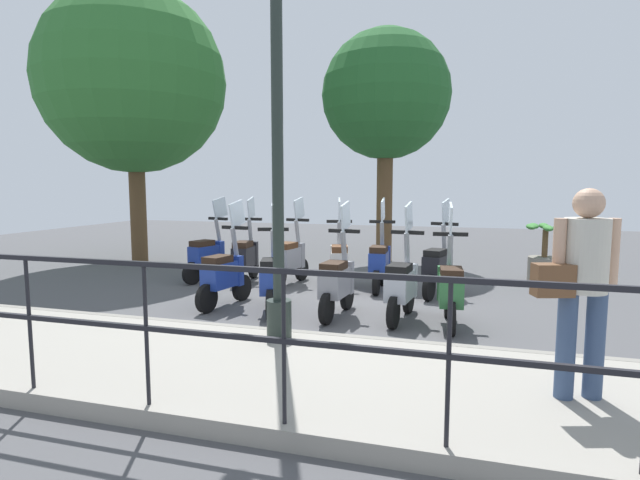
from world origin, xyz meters
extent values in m
plane|color=#4C4C4F|center=(0.00, 0.00, 0.00)|extent=(28.00, 28.00, 0.00)
cube|color=gray|center=(-3.20, 0.00, 0.07)|extent=(2.20, 20.00, 0.15)
cube|color=gray|center=(-2.15, 0.00, 0.07)|extent=(0.10, 20.00, 0.15)
cube|color=black|center=(-4.20, 0.00, 1.20)|extent=(0.04, 16.00, 0.04)
cube|color=black|center=(-4.20, 0.00, 0.73)|extent=(0.04, 16.00, 0.04)
cylinder|color=black|center=(-4.20, -1.60, 0.68)|extent=(0.03, 0.03, 1.05)
cylinder|color=black|center=(-4.20, -0.53, 0.68)|extent=(0.03, 0.03, 1.05)
cylinder|color=black|center=(-4.20, 0.53, 0.68)|extent=(0.03, 0.03, 1.05)
cylinder|color=black|center=(-4.20, 1.60, 0.68)|extent=(0.03, 0.03, 1.05)
cylinder|color=#232D28|center=(-2.40, 0.19, 0.35)|extent=(0.26, 0.26, 0.40)
cylinder|color=#232D28|center=(-2.40, 0.19, 2.35)|extent=(0.12, 0.12, 4.39)
cylinder|color=#384C70|center=(-3.15, -2.64, 0.56)|extent=(0.14, 0.14, 0.82)
cylinder|color=#384C70|center=(-3.21, -2.43, 0.56)|extent=(0.14, 0.14, 0.82)
cylinder|color=beige|center=(-3.18, -2.53, 1.25)|extent=(0.40, 0.40, 0.55)
sphere|color=tan|center=(-3.18, -2.53, 1.63)|extent=(0.22, 0.22, 0.22)
cylinder|color=tan|center=(-3.12, -2.73, 1.26)|extent=(0.09, 0.09, 0.52)
cylinder|color=tan|center=(-3.24, -2.34, 1.26)|extent=(0.09, 0.09, 0.52)
cube|color=brown|center=(-3.30, -2.30, 1.07)|extent=(0.22, 0.31, 0.24)
cylinder|color=brown|center=(2.51, 5.49, 1.26)|extent=(0.36, 0.36, 2.52)
sphere|color=#2D6B2D|center=(2.51, 5.49, 4.05)|extent=(4.08, 4.08, 4.08)
cylinder|color=brown|center=(4.13, 0.11, 1.34)|extent=(0.36, 0.36, 2.68)
sphere|color=#235B28|center=(4.13, 0.11, 3.76)|extent=(2.86, 2.86, 2.86)
cylinder|color=slate|center=(2.52, -3.07, 0.23)|extent=(0.56, 0.56, 0.45)
cylinder|color=brown|center=(2.52, -3.07, 0.70)|extent=(0.10, 0.10, 0.50)
ellipsoid|color=#387A33|center=(2.77, -3.07, 1.00)|extent=(0.56, 0.16, 0.10)
ellipsoid|color=#387A33|center=(2.27, -3.07, 1.00)|extent=(0.56, 0.16, 0.10)
ellipsoid|color=#387A33|center=(2.52, -2.82, 1.00)|extent=(0.56, 0.16, 0.10)
ellipsoid|color=#387A33|center=(2.52, -3.32, 1.00)|extent=(0.56, 0.16, 0.10)
ellipsoid|color=#387A33|center=(2.70, -2.89, 1.00)|extent=(0.56, 0.16, 0.10)
ellipsoid|color=#387A33|center=(2.34, -3.25, 1.00)|extent=(0.56, 0.16, 0.10)
cylinder|color=black|center=(-0.50, -1.48, 0.20)|extent=(0.41, 0.11, 0.40)
cylinder|color=black|center=(-1.33, -1.55, 0.20)|extent=(0.41, 0.11, 0.40)
cube|color=#2D6B38|center=(-1.00, -1.52, 0.48)|extent=(0.62, 0.33, 0.36)
cube|color=#2D6B38|center=(-0.71, -1.50, 0.50)|extent=(0.15, 0.31, 0.44)
cube|color=black|center=(-1.07, -1.53, 0.71)|extent=(0.42, 0.29, 0.10)
cylinder|color=gray|center=(-0.65, -1.49, 0.85)|extent=(0.19, 0.09, 0.55)
cube|color=black|center=(-0.65, -1.49, 1.13)|extent=(0.10, 0.44, 0.05)
cube|color=silver|center=(-0.59, -1.49, 1.33)|extent=(0.39, 0.06, 0.42)
cylinder|color=black|center=(-0.42, -0.96, 0.20)|extent=(0.41, 0.13, 0.40)
cylinder|color=black|center=(-1.24, -0.86, 0.20)|extent=(0.41, 0.13, 0.40)
cube|color=#B7BCC6|center=(-0.91, -0.90, 0.48)|extent=(0.63, 0.35, 0.36)
cube|color=#B7BCC6|center=(-0.63, -0.93, 0.50)|extent=(0.15, 0.31, 0.44)
cube|color=black|center=(-0.98, -0.89, 0.71)|extent=(0.43, 0.30, 0.10)
cylinder|color=gray|center=(-0.57, -0.94, 0.85)|extent=(0.19, 0.09, 0.55)
cube|color=black|center=(-0.57, -0.94, 1.13)|extent=(0.11, 0.44, 0.05)
cube|color=silver|center=(-0.51, -0.94, 1.33)|extent=(0.39, 0.07, 0.42)
cylinder|color=black|center=(-0.46, -0.09, 0.20)|extent=(0.41, 0.11, 0.40)
cylinder|color=black|center=(-1.29, -0.02, 0.20)|extent=(0.41, 0.11, 0.40)
cube|color=gray|center=(-0.96, -0.05, 0.48)|extent=(0.62, 0.33, 0.36)
cube|color=gray|center=(-0.67, -0.08, 0.50)|extent=(0.15, 0.31, 0.44)
cube|color=black|center=(-1.03, -0.04, 0.71)|extent=(0.42, 0.29, 0.10)
cylinder|color=gray|center=(-0.61, -0.08, 0.85)|extent=(0.19, 0.09, 0.55)
cube|color=black|center=(-0.61, -0.08, 1.13)|extent=(0.10, 0.44, 0.05)
cube|color=silver|center=(-0.55, -0.09, 1.33)|extent=(0.39, 0.06, 0.42)
cylinder|color=black|center=(-0.49, 0.99, 0.20)|extent=(0.41, 0.19, 0.40)
cylinder|color=black|center=(-1.29, 0.75, 0.20)|extent=(0.41, 0.19, 0.40)
cube|color=navy|center=(-0.97, 0.85, 0.48)|extent=(0.66, 0.44, 0.36)
cube|color=navy|center=(-0.69, 0.93, 0.50)|extent=(0.20, 0.32, 0.44)
cube|color=black|center=(-1.04, 0.83, 0.71)|extent=(0.46, 0.37, 0.10)
cylinder|color=gray|center=(-0.64, 0.95, 0.85)|extent=(0.20, 0.12, 0.55)
cube|color=black|center=(-0.64, 0.95, 1.13)|extent=(0.19, 0.44, 0.05)
cube|color=silver|center=(-0.58, 0.97, 1.33)|extent=(0.38, 0.14, 0.42)
cylinder|color=black|center=(-0.39, 1.57, 0.20)|extent=(0.41, 0.15, 0.40)
cylinder|color=black|center=(-1.20, 1.72, 0.20)|extent=(0.41, 0.15, 0.40)
cube|color=navy|center=(-0.88, 1.66, 0.48)|extent=(0.64, 0.38, 0.36)
cube|color=navy|center=(-0.59, 1.61, 0.50)|extent=(0.17, 0.32, 0.44)
cube|color=black|center=(-0.95, 1.67, 0.71)|extent=(0.44, 0.33, 0.10)
cylinder|color=gray|center=(-0.53, 1.60, 0.85)|extent=(0.19, 0.10, 0.55)
cube|color=black|center=(-0.53, 1.60, 1.13)|extent=(0.14, 0.44, 0.05)
cube|color=silver|center=(-0.48, 1.59, 1.33)|extent=(0.39, 0.10, 0.42)
cylinder|color=black|center=(1.19, -1.39, 0.20)|extent=(0.41, 0.18, 0.40)
cylinder|color=black|center=(0.39, -1.17, 0.20)|extent=(0.41, 0.18, 0.40)
cube|color=black|center=(0.70, -1.26, 0.48)|extent=(0.65, 0.43, 0.36)
cube|color=black|center=(0.98, -1.34, 0.50)|extent=(0.19, 0.32, 0.44)
cube|color=black|center=(0.64, -1.24, 0.71)|extent=(0.45, 0.36, 0.10)
cylinder|color=gray|center=(1.04, -1.35, 0.85)|extent=(0.19, 0.12, 0.55)
cube|color=black|center=(1.04, -1.35, 1.13)|extent=(0.17, 0.44, 0.05)
cube|color=silver|center=(1.10, -1.37, 1.33)|extent=(0.38, 0.13, 0.42)
cylinder|color=black|center=(1.37, -0.31, 0.20)|extent=(0.40, 0.09, 0.40)
cylinder|color=black|center=(0.54, -0.34, 0.20)|extent=(0.40, 0.09, 0.40)
cube|color=navy|center=(0.87, -0.33, 0.48)|extent=(0.61, 0.30, 0.36)
cube|color=navy|center=(1.16, -0.31, 0.50)|extent=(0.13, 0.30, 0.44)
cube|color=black|center=(0.80, -0.33, 0.71)|extent=(0.41, 0.27, 0.10)
cylinder|color=gray|center=(1.22, -0.31, 0.85)|extent=(0.19, 0.08, 0.55)
cube|color=black|center=(1.22, -0.31, 1.13)|extent=(0.08, 0.44, 0.05)
cube|color=silver|center=(1.28, -0.31, 1.33)|extent=(0.39, 0.04, 0.42)
cylinder|color=black|center=(1.24, 0.45, 0.20)|extent=(0.41, 0.18, 0.40)
cylinder|color=black|center=(0.44, 0.24, 0.20)|extent=(0.41, 0.18, 0.40)
cube|color=beige|center=(0.76, 0.32, 0.48)|extent=(0.65, 0.42, 0.36)
cube|color=beige|center=(1.04, 0.40, 0.50)|extent=(0.19, 0.32, 0.44)
cube|color=#4C2D19|center=(0.69, 0.31, 0.71)|extent=(0.45, 0.35, 0.10)
cylinder|color=gray|center=(1.09, 0.41, 0.85)|extent=(0.19, 0.11, 0.55)
cube|color=black|center=(1.09, 0.41, 1.13)|extent=(0.17, 0.44, 0.05)
cube|color=silver|center=(1.15, 0.43, 1.33)|extent=(0.38, 0.13, 0.42)
cylinder|color=black|center=(1.39, 1.20, 0.20)|extent=(0.41, 0.15, 0.40)
cylinder|color=black|center=(0.57, 1.34, 0.20)|extent=(0.41, 0.15, 0.40)
cube|color=gray|center=(0.90, 1.28, 0.48)|extent=(0.64, 0.38, 0.36)
cube|color=gray|center=(1.18, 1.23, 0.50)|extent=(0.17, 0.32, 0.44)
cube|color=#4C2D19|center=(0.83, 1.29, 0.71)|extent=(0.44, 0.32, 0.10)
cylinder|color=gray|center=(1.24, 1.22, 0.85)|extent=(0.19, 0.10, 0.55)
cube|color=black|center=(1.24, 1.22, 1.13)|extent=(0.13, 0.44, 0.05)
cube|color=silver|center=(1.30, 1.21, 1.33)|extent=(0.39, 0.09, 0.42)
cylinder|color=black|center=(1.34, 2.14, 0.20)|extent=(0.41, 0.12, 0.40)
cylinder|color=black|center=(0.52, 2.07, 0.20)|extent=(0.41, 0.12, 0.40)
cube|color=black|center=(0.84, 2.10, 0.48)|extent=(0.62, 0.33, 0.36)
cube|color=black|center=(1.13, 2.12, 0.50)|extent=(0.15, 0.31, 0.44)
cube|color=black|center=(0.77, 2.09, 0.71)|extent=(0.42, 0.30, 0.10)
cylinder|color=gray|center=(1.19, 2.13, 0.85)|extent=(0.19, 0.09, 0.55)
cube|color=black|center=(1.19, 2.13, 1.13)|extent=(0.10, 0.44, 0.05)
cube|color=silver|center=(1.25, 2.13, 1.33)|extent=(0.39, 0.06, 0.42)
cylinder|color=black|center=(1.27, 2.71, 0.20)|extent=(0.41, 0.19, 0.40)
cylinder|color=black|center=(0.47, 2.94, 0.20)|extent=(0.41, 0.19, 0.40)
cube|color=navy|center=(0.79, 2.85, 0.48)|extent=(0.65, 0.43, 0.36)
cube|color=navy|center=(1.07, 2.77, 0.50)|extent=(0.20, 0.32, 0.44)
cube|color=black|center=(0.72, 2.87, 0.71)|extent=(0.46, 0.36, 0.10)
cylinder|color=gray|center=(1.13, 2.75, 0.85)|extent=(0.20, 0.12, 0.55)
cube|color=black|center=(1.13, 2.75, 1.13)|extent=(0.18, 0.44, 0.05)
cube|color=silver|center=(1.19, 2.73, 1.33)|extent=(0.38, 0.14, 0.42)
camera|label=1|loc=(-7.23, -1.67, 1.77)|focal=28.00mm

